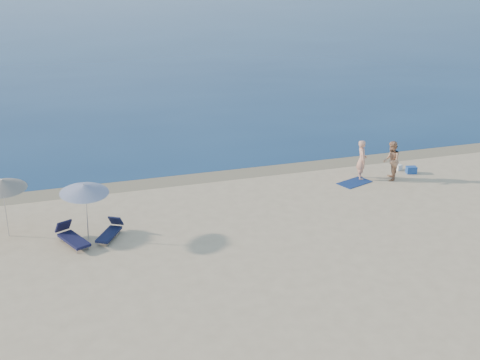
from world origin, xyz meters
name	(u,v)px	position (x,y,z in m)	size (l,w,h in m)	color
sea	(108,15)	(0.00, 100.00, 0.00)	(240.00, 160.00, 0.01)	navy
wet_sand_strip	(272,170)	(0.00, 19.40, 0.00)	(240.00, 1.60, 0.00)	#847254
person_left	(362,160)	(3.66, 16.93, 0.97)	(0.70, 0.46, 1.93)	tan
person_right	(391,161)	(4.95, 16.37, 0.96)	(0.93, 0.72, 1.91)	tan
beach_towel	(354,183)	(3.10, 16.48, 0.01)	(1.60, 0.89, 0.03)	navy
white_bag	(398,167)	(6.07, 17.45, 0.14)	(0.32, 0.27, 0.27)	white
blue_cooler	(411,170)	(6.42, 16.83, 0.17)	(0.49, 0.35, 0.35)	#1D499E
umbrella_near	(84,189)	(-9.46, 14.21, 2.07)	(2.34, 2.36, 2.37)	silver
umbrella_far	(2,184)	(-12.40, 15.48, 2.13)	(2.19, 2.21, 2.43)	silver
lounger_left	(72,237)	(-10.09, 13.92, 0.29)	(1.27, 1.87, 0.79)	#121334
lounger_right	(110,232)	(-8.66, 14.04, 0.25)	(1.23, 1.61, 0.69)	#141A39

